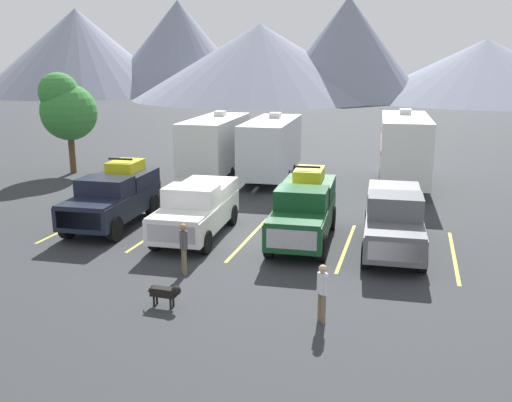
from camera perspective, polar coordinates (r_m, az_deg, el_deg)
ground_plane at (r=21.21m, az=-0.63°, el=-3.69°), size 240.00×240.00×0.00m
pickup_truck_a at (r=23.15m, az=-14.27°, el=0.49°), size 2.44×5.31×2.63m
pickup_truck_b at (r=21.24m, az=-6.03°, el=-0.75°), size 2.36×5.36×2.05m
pickup_truck_c at (r=20.61m, az=4.95°, el=-0.76°), size 2.30×5.61×2.67m
pickup_truck_d at (r=20.21m, az=13.88°, el=-1.72°), size 2.30×5.85×2.13m
lot_stripe_a at (r=24.12m, az=-17.70°, el=-2.16°), size 0.12×5.50×0.01m
lot_stripe_b at (r=22.35m, az=-9.80°, el=-2.96°), size 0.12×5.50×0.01m
lot_stripe_c at (r=21.08m, az=-0.74°, el=-3.79°), size 0.12×5.50×0.01m
lot_stripe_d at (r=20.40m, az=9.22°, el=-4.60°), size 0.12×5.50×0.01m
lot_stripe_e at (r=20.37m, az=19.55°, el=-5.30°), size 0.12×5.50×0.01m
camper_trailer_a at (r=31.97m, az=-4.16°, el=5.90°), size 2.80×8.44×3.66m
camper_trailer_b at (r=31.10m, az=1.58°, el=5.68°), size 2.76×8.51×3.64m
camper_trailer_c at (r=30.20m, az=14.88°, el=5.31°), size 2.78×8.40×4.01m
person_a at (r=17.47m, az=-7.40°, el=-4.50°), size 0.30×0.31×1.64m
person_b at (r=14.34m, az=6.78°, el=-8.96°), size 0.29×0.29×1.56m
dog at (r=15.45m, az=-9.10°, el=-9.18°), size 0.99×0.28×0.64m
tree_a at (r=34.54m, az=-18.80°, el=9.03°), size 3.26×3.26×5.87m
mountain_ridge at (r=100.70m, az=5.38°, el=14.22°), size 149.09×48.18×17.89m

